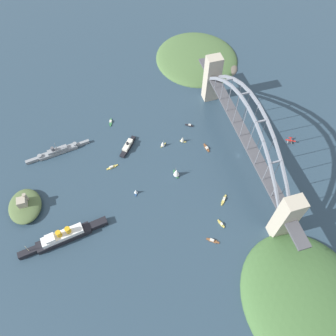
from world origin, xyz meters
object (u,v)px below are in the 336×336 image
at_px(harbor_arch_bridge, 244,136).
at_px(harbor_ferry_steamer, 128,146).
at_px(small_boat_1, 163,144).
at_px(small_boat_10, 224,200).
at_px(small_boat_2, 189,125).
at_px(naval_cruiser, 57,151).
at_px(small_boat_7, 112,167).
at_px(seaplane_taxiing_near_bridge, 290,141).
at_px(small_boat_8, 212,241).
at_px(small_boat_5, 182,139).
at_px(small_boat_4, 136,191).
at_px(ocean_liner, 64,237).
at_px(small_boat_3, 207,148).
at_px(small_boat_9, 111,122).
at_px(fort_island_mid_harbor, 25,206).
at_px(small_boat_6, 221,224).
at_px(small_boat_0, 176,172).

xyz_separation_m(harbor_arch_bridge, harbor_ferry_steamer, (42.85, 111.81, -29.58)).
xyz_separation_m(harbor_arch_bridge, small_boat_1, (34.70, 74.57, -28.39)).
bearing_deg(small_boat_10, small_boat_2, 1.49).
distance_m(harbor_arch_bridge, naval_cruiser, 196.53).
bearing_deg(small_boat_7, seaplane_taxiing_near_bridge, -96.22).
bearing_deg(small_boat_8, small_boat_5, -4.06).
distance_m(small_boat_4, small_boat_8, 87.95).
bearing_deg(small_boat_7, small_boat_10, -124.91).
distance_m(ocean_liner, small_boat_7, 86.34).
height_order(harbor_arch_bridge, naval_cruiser, harbor_arch_bridge).
distance_m(harbor_arch_bridge, small_boat_3, 46.97).
relative_size(small_boat_9, small_boat_10, 1.13).
xyz_separation_m(fort_island_mid_harbor, small_boat_10, (-44.98, -186.62, -4.00)).
bearing_deg(harbor_arch_bridge, seaplane_taxiing_near_bridge, -89.23).
bearing_deg(small_boat_6, naval_cruiser, 47.61).
height_order(small_boat_5, small_boat_9, small_boat_5).
relative_size(harbor_ferry_steamer, small_boat_3, 2.24).
bearing_deg(small_boat_5, seaplane_taxiing_near_bridge, -106.44).
bearing_deg(small_boat_0, small_boat_1, 4.22).
relative_size(small_boat_4, small_boat_8, 0.65).
distance_m(small_boat_1, small_boat_2, 41.56).
height_order(small_boat_0, small_boat_8, small_boat_0).
bearing_deg(small_boat_3, small_boat_5, 54.38).
distance_m(harbor_arch_bridge, small_boat_7, 138.86).
relative_size(harbor_arch_bridge, seaplane_taxiing_near_bridge, 23.66).
bearing_deg(small_boat_6, small_boat_2, -4.20).
relative_size(naval_cruiser, small_boat_5, 8.19).
bearing_deg(ocean_liner, fort_island_mid_harbor, 37.61).
height_order(fort_island_mid_harbor, small_boat_6, fort_island_mid_harbor).
relative_size(small_boat_1, small_boat_6, 0.85).
bearing_deg(small_boat_10, small_boat_1, 25.84).
distance_m(naval_cruiser, small_boat_6, 187.97).
bearing_deg(small_boat_1, small_boat_6, -165.18).
distance_m(seaplane_taxiing_near_bridge, small_boat_2, 112.56).
xyz_separation_m(ocean_liner, small_boat_0, (37.50, -118.02, 0.52)).
bearing_deg(small_boat_8, small_boat_10, -34.88).
height_order(naval_cruiser, harbor_ferry_steamer, naval_cruiser).
distance_m(ocean_liner, small_boat_4, 78.74).
height_order(small_boat_8, small_boat_9, small_boat_8).
bearing_deg(small_boat_1, small_boat_4, 139.89).
relative_size(harbor_arch_bridge, small_boat_2, 28.39).
xyz_separation_m(fort_island_mid_harbor, small_boat_3, (19.68, -192.12, -3.98)).
bearing_deg(naval_cruiser, seaplane_taxiing_near_bridge, -102.81).
xyz_separation_m(ocean_liner, small_boat_9, (127.25, -66.45, -4.32)).
bearing_deg(small_boat_2, ocean_liner, 122.69).
height_order(small_boat_1, small_boat_2, small_boat_1).
distance_m(small_boat_5, small_boat_10, 82.66).
height_order(harbor_arch_bridge, harbor_ferry_steamer, harbor_arch_bridge).
bearing_deg(small_boat_9, ocean_liner, 152.42).
relative_size(harbor_arch_bridge, small_boat_9, 20.51).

